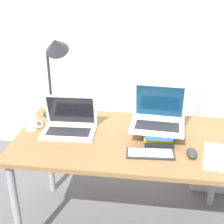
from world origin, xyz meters
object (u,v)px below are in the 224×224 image
(book_stack, at_px, (158,133))
(mini_fridge, at_px, (220,127))
(laptop_left, at_px, (70,124))
(wireless_keyboard, at_px, (150,153))
(mug, at_px, (32,123))
(notepad, at_px, (220,157))
(laptop_on_books, at_px, (158,118))
(mouse, at_px, (192,153))
(desk_lamp, at_px, (55,55))

(book_stack, relative_size, mini_fridge, 0.27)
(laptop_left, height_order, book_stack, laptop_left)
(wireless_keyboard, bearing_deg, mug, 164.97)
(wireless_keyboard, bearing_deg, book_stack, 77.70)
(notepad, distance_m, mini_fridge, 0.99)
(laptop_on_books, distance_m, wireless_keyboard, 0.27)
(laptop_left, relative_size, wireless_keyboard, 1.23)
(mug, bearing_deg, book_stack, -1.18)
(mouse, bearing_deg, laptop_left, 165.52)
(laptop_left, bearing_deg, mug, -178.52)
(book_stack, relative_size, laptop_on_books, 0.78)
(book_stack, bearing_deg, laptop_left, 177.64)
(wireless_keyboard, bearing_deg, laptop_on_books, 80.92)
(book_stack, bearing_deg, laptop_on_books, 102.48)
(laptop_left, relative_size, laptop_on_books, 1.02)
(mug, xyz_separation_m, desk_lamp, (0.13, 0.21, 0.43))
(laptop_on_books, height_order, mouse, laptop_on_books)
(wireless_keyboard, height_order, mug, mug)
(mini_fridge, bearing_deg, book_stack, -126.96)
(notepad, height_order, mug, mug)
(book_stack, height_order, mouse, book_stack)
(wireless_keyboard, xyz_separation_m, mouse, (0.24, 0.02, 0.01))
(laptop_on_books, height_order, mini_fridge, laptop_on_books)
(mug, height_order, desk_lamp, desk_lamp)
(mini_fridge, bearing_deg, laptop_on_books, -128.45)
(mouse, height_order, mug, mug)
(mouse, bearing_deg, laptop_on_books, 134.33)
(mug, distance_m, desk_lamp, 0.49)
(laptop_on_books, distance_m, mouse, 0.32)
(book_stack, bearing_deg, mini_fridge, 53.04)
(wireless_keyboard, distance_m, mouse, 0.24)
(book_stack, relative_size, wireless_keyboard, 0.94)
(mug, xyz_separation_m, mini_fridge, (1.42, 0.73, -0.30))
(laptop_on_books, relative_size, wireless_keyboard, 1.21)
(laptop_on_books, distance_m, mug, 0.86)
(mug, bearing_deg, mouse, -10.62)
(wireless_keyboard, height_order, notepad, wireless_keyboard)
(laptop_on_books, bearing_deg, mouse, -45.67)
(laptop_on_books, bearing_deg, mug, -179.13)
(mouse, bearing_deg, mug, 169.38)
(book_stack, distance_m, laptop_on_books, 0.10)
(laptop_on_books, relative_size, mini_fridge, 0.35)
(book_stack, height_order, notepad, book_stack)
(notepad, xyz_separation_m, mini_fridge, (0.20, 0.93, -0.26))
(laptop_on_books, relative_size, mug, 2.84)
(mini_fridge, bearing_deg, desk_lamp, -158.12)
(notepad, relative_size, mug, 2.62)
(mouse, relative_size, mug, 0.90)
(desk_lamp, bearing_deg, book_stack, -17.62)
(wireless_keyboard, distance_m, notepad, 0.41)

